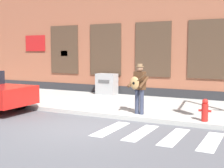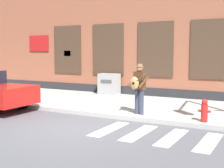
% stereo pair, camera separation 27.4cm
% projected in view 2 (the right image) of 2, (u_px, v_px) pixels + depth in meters
% --- Properties ---
extents(ground_plane, '(160.00, 160.00, 0.00)m').
position_uv_depth(ground_plane, '(81.00, 127.00, 9.45)').
color(ground_plane, '#56565B').
extents(sidewalk, '(28.00, 4.81, 0.15)m').
position_uv_depth(sidewalk, '(134.00, 105.00, 12.87)').
color(sidewalk, '#ADAAA3').
rests_on(sidewalk, ground).
extents(building_backdrop, '(28.00, 4.06, 8.12)m').
position_uv_depth(building_backdrop, '(169.00, 18.00, 16.31)').
color(building_backdrop, '#99563D').
rests_on(building_backdrop, ground).
extents(crosswalk, '(5.20, 1.90, 0.01)m').
position_uv_depth(crosswalk, '(190.00, 140.00, 8.10)').
color(crosswalk, silver).
rests_on(crosswalk, ground).
extents(busker, '(0.72, 0.64, 1.72)m').
position_uv_depth(busker, '(139.00, 86.00, 10.58)').
color(busker, '#33384C').
rests_on(busker, sidewalk).
extents(utility_box, '(1.01, 0.62, 1.04)m').
position_uv_depth(utility_box, '(109.00, 84.00, 15.59)').
color(utility_box, '#9E9E9E').
rests_on(utility_box, sidewalk).
extents(fire_hydrant, '(0.38, 0.20, 0.70)m').
position_uv_depth(fire_hydrant, '(204.00, 111.00, 9.49)').
color(fire_hydrant, red).
rests_on(fire_hydrant, sidewalk).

